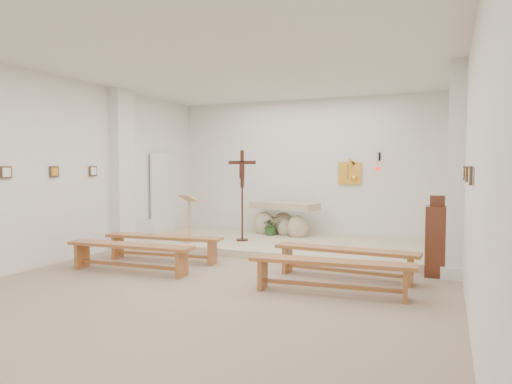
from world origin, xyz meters
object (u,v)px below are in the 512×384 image
at_px(bench_right_front, 345,256).
at_px(lectern, 189,218).
at_px(bench_right_second, 331,269).
at_px(donation_pedestal, 436,241).
at_px(bench_left_front, 163,242).
at_px(crucifix_stand, 242,189).
at_px(bench_left_second, 130,251).
at_px(altar, 284,221).

bearing_deg(bench_right_front, lectern, 162.53).
bearing_deg(bench_right_second, donation_pedestal, 47.32).
bearing_deg(bench_left_front, bench_right_front, -6.08).
distance_m(crucifix_stand, bench_left_second, 3.20).
height_order(bench_left_second, bench_right_second, same).
bearing_deg(bench_left_second, lectern, 93.34).
bearing_deg(bench_right_front, altar, 126.93).
xyz_separation_m(lectern, bench_left_second, (0.27, -2.38, -0.30)).
bearing_deg(bench_right_second, crucifix_stand, 127.79).
bearing_deg(donation_pedestal, bench_right_second, -129.73).
distance_m(lectern, donation_pedestal, 5.15).
xyz_separation_m(lectern, donation_pedestal, (5.11, -0.64, -0.08)).
height_order(bench_right_front, bench_right_second, same).
relative_size(lectern, bench_left_second, 0.45).
bearing_deg(bench_left_second, bench_left_front, 86.97).
distance_m(bench_right_front, bench_left_second, 3.64).
relative_size(altar, bench_left_second, 0.76).
distance_m(donation_pedestal, bench_left_second, 5.16).
height_order(crucifix_stand, donation_pedestal, crucifix_stand).
xyz_separation_m(crucifix_stand, bench_left_second, (-0.77, -2.96, -0.95)).
bearing_deg(bench_right_front, bench_left_second, -161.31).
xyz_separation_m(bench_left_front, bench_right_second, (3.49, -1.01, 0.00)).
xyz_separation_m(altar, crucifix_stand, (-0.55, -1.24, 0.84)).
distance_m(crucifix_stand, bench_right_second, 4.13).
bearing_deg(bench_left_front, donation_pedestal, 2.57).
relative_size(lectern, bench_left_front, 0.45).
relative_size(bench_left_front, bench_left_second, 1.00).
relative_size(donation_pedestal, bench_left_second, 0.57).
xyz_separation_m(bench_left_second, bench_right_second, (3.49, 0.00, 0.00)).
distance_m(altar, bench_right_second, 4.73).
relative_size(altar, crucifix_stand, 0.88).
height_order(altar, crucifix_stand, crucifix_stand).
bearing_deg(crucifix_stand, altar, 51.68).
bearing_deg(lectern, bench_right_front, 0.36).
relative_size(crucifix_stand, bench_right_second, 0.86).
bearing_deg(bench_right_front, bench_left_front, -177.37).
relative_size(crucifix_stand, bench_right_front, 0.86).
bearing_deg(donation_pedestal, altar, 143.26).
bearing_deg(crucifix_stand, bench_left_second, -119.13).
height_order(donation_pedestal, bench_right_second, donation_pedestal).
xyz_separation_m(altar, bench_right_front, (2.18, -3.20, -0.11)).
xyz_separation_m(altar, bench_right_second, (2.18, -4.20, -0.11)).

